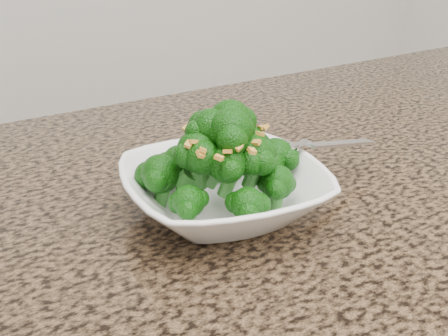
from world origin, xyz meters
TOP-DOWN VIEW (x-y plane):
  - granite_counter at (0.00, 0.30)m, footprint 1.64×1.04m
  - bowl at (-0.13, 0.41)m, footprint 0.23×0.23m
  - broccoli_pile at (-0.13, 0.41)m, footprint 0.18×0.18m
  - garlic_topping at (-0.13, 0.41)m, footprint 0.11×0.11m
  - fork at (-0.04, 0.41)m, footprint 0.19×0.06m

SIDE VIEW (x-z plane):
  - granite_counter at x=0.00m, z-range 0.87..0.90m
  - bowl at x=-0.13m, z-range 0.90..0.95m
  - fork at x=-0.04m, z-range 0.95..0.96m
  - broccoli_pile at x=-0.13m, z-range 0.95..1.02m
  - garlic_topping at x=-0.13m, z-range 1.02..1.03m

